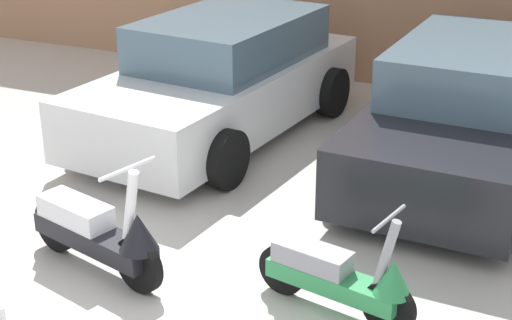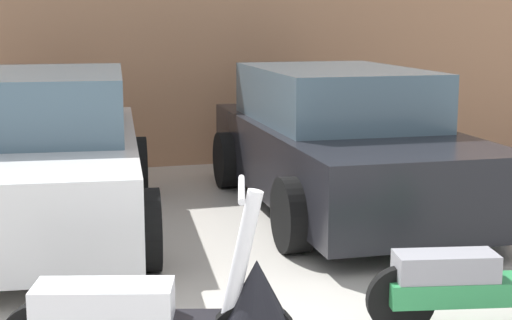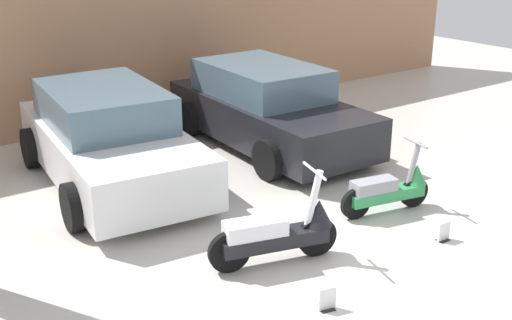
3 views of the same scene
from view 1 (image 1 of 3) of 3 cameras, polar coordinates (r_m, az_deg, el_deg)
name	(u,v)px [view 1 (image 1 of 3)]	position (r m, az deg, el deg)	size (l,w,h in m)	color
scooter_front_left	(99,231)	(6.97, -11.33, -5.12)	(1.59, 0.74, 1.14)	black
scooter_front_right	(341,276)	(6.33, 6.21, -8.38)	(1.41, 0.59, 0.99)	black
car_rear_left	(222,79)	(9.98, -2.48, 5.90)	(2.48, 4.55, 1.49)	white
car_rear_center	(466,113)	(9.09, 15.03, 3.34)	(2.23, 4.39, 1.47)	black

